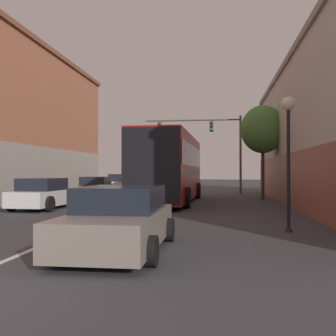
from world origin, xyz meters
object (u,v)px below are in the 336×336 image
(hatchback_foreground, at_px, (119,220))
(parked_car_left_far, at_px, (44,194))
(bus, at_px, (170,165))
(street_tree_near, at_px, (263,130))
(parked_car_left_mid, at_px, (96,188))
(street_lamp, at_px, (288,140))
(traffic_signal_gantry, at_px, (211,137))
(parked_car_left_near, at_px, (121,184))

(hatchback_foreground, bearing_deg, parked_car_left_far, 33.43)
(bus, relative_size, street_tree_near, 1.92)
(street_tree_near, bearing_deg, parked_car_left_far, -146.36)
(parked_car_left_mid, height_order, street_tree_near, street_tree_near)
(bus, height_order, street_lamp, street_lamp)
(hatchback_foreground, bearing_deg, traffic_signal_gantry, -4.04)
(street_lamp, height_order, street_tree_near, street_tree_near)
(parked_car_left_far, xyz_separation_m, traffic_signal_gantry, (7.32, 13.69, 3.71))
(parked_car_left_far, height_order, street_lamp, street_lamp)
(hatchback_foreground, relative_size, traffic_signal_gantry, 0.56)
(bus, xyz_separation_m, parked_car_left_far, (-5.23, -4.57, -1.38))
(street_lamp, bearing_deg, parked_car_left_far, 150.68)
(traffic_signal_gantry, distance_m, street_lamp, 19.51)
(bus, bearing_deg, street_lamp, -153.95)
(parked_car_left_near, distance_m, street_tree_near, 13.87)
(hatchback_foreground, relative_size, street_tree_near, 0.74)
(parked_car_left_far, bearing_deg, traffic_signal_gantry, -25.86)
(parked_car_left_far, bearing_deg, street_tree_near, -54.08)
(parked_car_left_near, xyz_separation_m, street_lamp, (10.13, -20.58, 1.89))
(hatchback_foreground, relative_size, parked_car_left_far, 1.03)
(bus, height_order, parked_car_left_far, bus)
(street_lamp, relative_size, street_tree_near, 0.67)
(parked_car_left_mid, relative_size, street_tree_near, 0.82)
(parked_car_left_mid, relative_size, parked_car_left_far, 1.14)
(bus, relative_size, traffic_signal_gantry, 1.45)
(parked_car_left_mid, xyz_separation_m, traffic_signal_gantry, (7.37, 5.80, 3.72))
(traffic_signal_gantry, bearing_deg, street_tree_near, -64.18)
(bus, xyz_separation_m, street_lamp, (4.68, -10.14, 0.55))
(street_lamp, bearing_deg, traffic_signal_gantry, 97.65)
(hatchback_foreground, height_order, street_lamp, street_lamp)
(parked_car_left_mid, height_order, traffic_signal_gantry, traffic_signal_gantry)
(parked_car_left_near, relative_size, parked_car_left_mid, 0.86)
(bus, distance_m, traffic_signal_gantry, 9.64)
(parked_car_left_mid, distance_m, traffic_signal_gantry, 10.09)
(hatchback_foreground, distance_m, parked_car_left_mid, 17.63)
(parked_car_left_far, bearing_deg, bus, -46.58)
(hatchback_foreground, distance_m, street_lamp, 5.54)
(hatchback_foreground, bearing_deg, parked_car_left_near, 14.06)
(parked_car_left_mid, height_order, parked_car_left_far, parked_car_left_far)
(parked_car_left_mid, distance_m, street_tree_near, 11.22)
(hatchback_foreground, xyz_separation_m, parked_car_left_mid, (-5.85, 16.63, 0.00))
(hatchback_foreground, xyz_separation_m, traffic_signal_gantry, (1.52, 22.43, 3.73))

